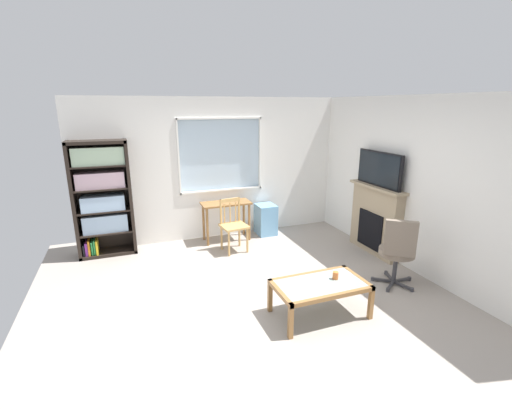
{
  "coord_description": "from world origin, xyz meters",
  "views": [
    {
      "loc": [
        -1.55,
        -3.97,
        2.43
      ],
      "look_at": [
        0.12,
        0.45,
        1.09
      ],
      "focal_mm": 24.93,
      "sensor_mm": 36.0,
      "label": 1
    }
  ],
  "objects_px": {
    "bookshelf": "(102,195)",
    "desk_under_window": "(226,210)",
    "fireplace": "(375,219)",
    "coffee_table": "(320,287)",
    "sippy_cup": "(335,275)",
    "wooden_chair": "(233,225)",
    "plastic_drawer_unit": "(266,219)",
    "office_chair": "(398,249)",
    "tv": "(379,169)"
  },
  "relations": [
    {
      "from": "desk_under_window",
      "to": "sippy_cup",
      "type": "height_order",
      "value": "desk_under_window"
    },
    {
      "from": "desk_under_window",
      "to": "wooden_chair",
      "type": "height_order",
      "value": "wooden_chair"
    },
    {
      "from": "plastic_drawer_unit",
      "to": "coffee_table",
      "type": "height_order",
      "value": "plastic_drawer_unit"
    },
    {
      "from": "tv",
      "to": "coffee_table",
      "type": "distance_m",
      "value": 2.5
    },
    {
      "from": "bookshelf",
      "to": "desk_under_window",
      "type": "xyz_separation_m",
      "value": [
        2.05,
        -0.11,
        -0.43
      ]
    },
    {
      "from": "wooden_chair",
      "to": "plastic_drawer_unit",
      "type": "height_order",
      "value": "wooden_chair"
    },
    {
      "from": "fireplace",
      "to": "tv",
      "type": "bearing_deg",
      "value": 180.0
    },
    {
      "from": "wooden_chair",
      "to": "sippy_cup",
      "type": "distance_m",
      "value": 2.3
    },
    {
      "from": "sippy_cup",
      "to": "coffee_table",
      "type": "bearing_deg",
      "value": -172.92
    },
    {
      "from": "bookshelf",
      "to": "wooden_chair",
      "type": "xyz_separation_m",
      "value": [
        2.02,
        -0.62,
        -0.55
      ]
    },
    {
      "from": "tv",
      "to": "office_chair",
      "type": "bearing_deg",
      "value": -113.94
    },
    {
      "from": "wooden_chair",
      "to": "tv",
      "type": "bearing_deg",
      "value": -22.57
    },
    {
      "from": "bookshelf",
      "to": "office_chair",
      "type": "relative_size",
      "value": 1.9
    },
    {
      "from": "wooden_chair",
      "to": "fireplace",
      "type": "xyz_separation_m",
      "value": [
        2.21,
        -0.91,
        0.12
      ]
    },
    {
      "from": "wooden_chair",
      "to": "sippy_cup",
      "type": "bearing_deg",
      "value": -75.06
    },
    {
      "from": "fireplace",
      "to": "office_chair",
      "type": "bearing_deg",
      "value": -114.73
    },
    {
      "from": "bookshelf",
      "to": "coffee_table",
      "type": "bearing_deg",
      "value": -50.13
    },
    {
      "from": "fireplace",
      "to": "coffee_table",
      "type": "bearing_deg",
      "value": -143.97
    },
    {
      "from": "bookshelf",
      "to": "fireplace",
      "type": "xyz_separation_m",
      "value": [
        4.23,
        -1.53,
        -0.43
      ]
    },
    {
      "from": "sippy_cup",
      "to": "tv",
      "type": "bearing_deg",
      "value": 39.31
    },
    {
      "from": "plastic_drawer_unit",
      "to": "office_chair",
      "type": "bearing_deg",
      "value": -71.31
    },
    {
      "from": "plastic_drawer_unit",
      "to": "coffee_table",
      "type": "xyz_separation_m",
      "value": [
        -0.46,
        -2.81,
        0.07
      ]
    },
    {
      "from": "desk_under_window",
      "to": "sippy_cup",
      "type": "distance_m",
      "value": 2.79
    },
    {
      "from": "wooden_chair",
      "to": "office_chair",
      "type": "xyz_separation_m",
      "value": [
        1.7,
        -2.01,
        0.09
      ]
    },
    {
      "from": "fireplace",
      "to": "office_chair",
      "type": "relative_size",
      "value": 1.17
    },
    {
      "from": "bookshelf",
      "to": "sippy_cup",
      "type": "bearing_deg",
      "value": -47.36
    },
    {
      "from": "bookshelf",
      "to": "tv",
      "type": "bearing_deg",
      "value": -19.98
    },
    {
      "from": "bookshelf",
      "to": "desk_under_window",
      "type": "bearing_deg",
      "value": -2.99
    },
    {
      "from": "tv",
      "to": "sippy_cup",
      "type": "distance_m",
      "value": 2.28
    },
    {
      "from": "sippy_cup",
      "to": "fireplace",
      "type": "bearing_deg",
      "value": 39.0
    },
    {
      "from": "tv",
      "to": "bookshelf",
      "type": "bearing_deg",
      "value": 160.02
    },
    {
      "from": "plastic_drawer_unit",
      "to": "fireplace",
      "type": "bearing_deg",
      "value": -46.95
    },
    {
      "from": "wooden_chair",
      "to": "plastic_drawer_unit",
      "type": "relative_size",
      "value": 1.54
    },
    {
      "from": "coffee_table",
      "to": "sippy_cup",
      "type": "relative_size",
      "value": 12.09
    },
    {
      "from": "wooden_chair",
      "to": "office_chair",
      "type": "height_order",
      "value": "office_chair"
    },
    {
      "from": "bookshelf",
      "to": "plastic_drawer_unit",
      "type": "distance_m",
      "value": 2.95
    },
    {
      "from": "office_chair",
      "to": "fireplace",
      "type": "bearing_deg",
      "value": 65.27
    },
    {
      "from": "wooden_chair",
      "to": "bookshelf",
      "type": "bearing_deg",
      "value": 162.93
    },
    {
      "from": "sippy_cup",
      "to": "bookshelf",
      "type": "bearing_deg",
      "value": 132.64
    },
    {
      "from": "desk_under_window",
      "to": "fireplace",
      "type": "distance_m",
      "value": 2.61
    },
    {
      "from": "desk_under_window",
      "to": "plastic_drawer_unit",
      "type": "height_order",
      "value": "desk_under_window"
    },
    {
      "from": "plastic_drawer_unit",
      "to": "bookshelf",
      "type": "bearing_deg",
      "value": 178.86
    },
    {
      "from": "wooden_chair",
      "to": "fireplace",
      "type": "relative_size",
      "value": 0.77
    },
    {
      "from": "wooden_chair",
      "to": "coffee_table",
      "type": "bearing_deg",
      "value": -80.61
    },
    {
      "from": "desk_under_window",
      "to": "fireplace",
      "type": "relative_size",
      "value": 0.76
    },
    {
      "from": "desk_under_window",
      "to": "office_chair",
      "type": "distance_m",
      "value": 3.03
    },
    {
      "from": "desk_under_window",
      "to": "office_chair",
      "type": "relative_size",
      "value": 0.89
    },
    {
      "from": "plastic_drawer_unit",
      "to": "office_chair",
      "type": "xyz_separation_m",
      "value": [
        0.87,
        -2.57,
        0.26
      ]
    },
    {
      "from": "wooden_chair",
      "to": "desk_under_window",
      "type": "bearing_deg",
      "value": 87.18
    },
    {
      "from": "bookshelf",
      "to": "office_chair",
      "type": "distance_m",
      "value": 4.58
    }
  ]
}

